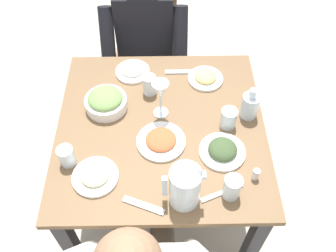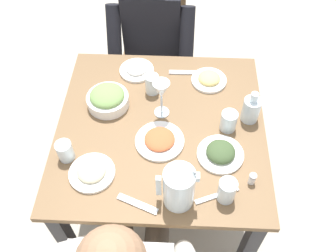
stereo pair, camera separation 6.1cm
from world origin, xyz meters
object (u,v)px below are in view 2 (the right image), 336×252
Objects in this scene: plate_rice_curry at (160,140)px; water_glass_center at (229,121)px; plate_dolmas at (221,153)px; plate_fries at (209,79)px; plate_yoghurt at (137,69)px; water_glass_near_right at (227,190)px; water_pitcher at (179,187)px; oil_carafe at (251,110)px; diner_near at (152,47)px; dining_table at (161,140)px; wine_glass at (162,92)px; chair_near at (155,44)px; water_glass_by_pitcher at (65,151)px; salt_shaker at (252,179)px; water_glass_far_right at (152,84)px; plate_beans at (92,172)px; salad_bowl at (108,98)px.

water_glass_center is at bearing -162.68° from plate_rice_curry.
plate_fries is (0.04, -0.44, -0.00)m from plate_dolmas.
plate_yoghurt is 0.81m from water_glass_near_right.
oil_carafe is at bearing -126.53° from water_pitcher.
oil_carafe is (-0.55, 0.29, 0.04)m from plate_yoghurt.
diner_near is at bearing -49.38° from oil_carafe.
dining_table is 4.80× the size of wine_glass.
chair_near reaches higher than plate_yoghurt.
water_glass_by_pitcher reaches higher than plate_rice_curry.
plate_fries is at bearing 119.91° from chair_near.
salt_shaker is (-0.12, 0.12, 0.01)m from plate_dolmas.
plate_fries is 0.29m from oil_carafe.
water_glass_center is 0.29m from salt_shaker.
water_glass_by_pitcher is (0.48, -0.18, -0.05)m from water_pitcher.
plate_fries is 0.90× the size of wine_glass.
wine_glass is at bearing 99.39° from diner_near.
water_glass_by_pitcher is 0.84× the size of water_glass_near_right.
water_glass_far_right is (0.28, 0.08, 0.03)m from plate_fries.
plate_beans is 0.63m from water_glass_center.
wine_glass is at bearing 96.90° from chair_near.
diner_near is 0.44m from water_glass_far_right.
water_pitcher is 0.43m from water_glass_center.
water_pitcher is 0.38m from plate_beans.
water_glass_center is at bearing -73.80° from salt_shaker.
water_glass_near_right is at bearing 107.02° from chair_near.
diner_near is at bearing -101.18° from plate_beans.
plate_yoghurt is 0.17m from water_glass_far_right.
water_pitcher is 0.97× the size of salad_bowl.
salt_shaker is at bearing 173.50° from water_glass_by_pitcher.
plate_rice_curry is 0.44m from plate_fries.
water_glass_by_pitcher is at bearing -20.35° from water_pitcher.
water_pitcher is 0.67m from plate_fries.
water_glass_far_right is (0.14, -0.57, -0.05)m from water_pitcher.
plate_yoghurt is 1.59× the size of water_glass_near_right.
water_glass_center is at bearing 168.31° from salad_bowl.
chair_near is at bearing -99.15° from plate_beans.
dining_table is 4.96× the size of plate_beans.
chair_near is 4.93× the size of plate_fries.
plate_dolmas is 0.48m from water_glass_far_right.
chair_near is 0.85m from wine_glass.
wine_glass is at bearing -90.88° from plate_rice_curry.
diner_near reaches higher than plate_beans.
water_glass_by_pitcher is at bearing 70.09° from diner_near.
water_pitcher is at bearing 108.02° from plate_yoghurt.
salt_shaker is at bearing 130.12° from plate_yoghurt.
plate_yoghurt is at bearing -67.58° from dining_table.
oil_carafe reaches higher than water_glass_center.
salad_bowl is 0.58m from plate_dolmas.
plate_rice_curry is (-0.25, 0.21, -0.03)m from salad_bowl.
plate_beans is at bearing 88.01° from salad_bowl.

